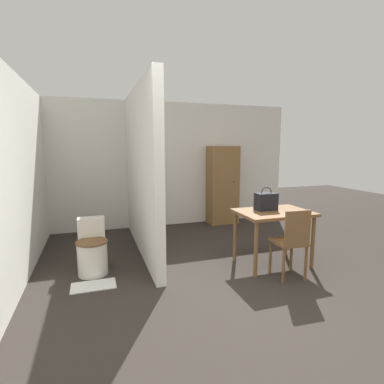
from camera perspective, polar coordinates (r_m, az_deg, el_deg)
ground_plane at (r=2.96m, az=14.84°, el=-25.06°), size 16.00×16.00×0.00m
wall_back at (r=6.19m, az=-5.32°, el=5.16°), size 5.43×0.12×2.50m
wall_left at (r=4.11m, az=-30.61°, el=2.15°), size 0.12×4.92×2.50m
partition_wall at (r=4.66m, az=-9.72°, el=3.90°), size 0.12×2.72×2.50m
dining_table at (r=4.24m, az=15.26°, el=-4.85°), size 0.98×0.70×0.76m
wooden_chair at (r=3.89m, az=18.44°, el=-8.79°), size 0.39×0.39×0.89m
toilet at (r=4.15m, az=-18.47°, el=-10.58°), size 0.39×0.54×0.69m
handbag at (r=4.24m, az=13.91°, el=-1.75°), size 0.29×0.18×0.32m
wooden_cabinet at (r=6.36m, az=5.85°, el=1.32°), size 0.61×0.41×1.63m
bath_mat at (r=3.87m, az=-18.24°, el=-16.58°), size 0.51×0.29×0.01m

